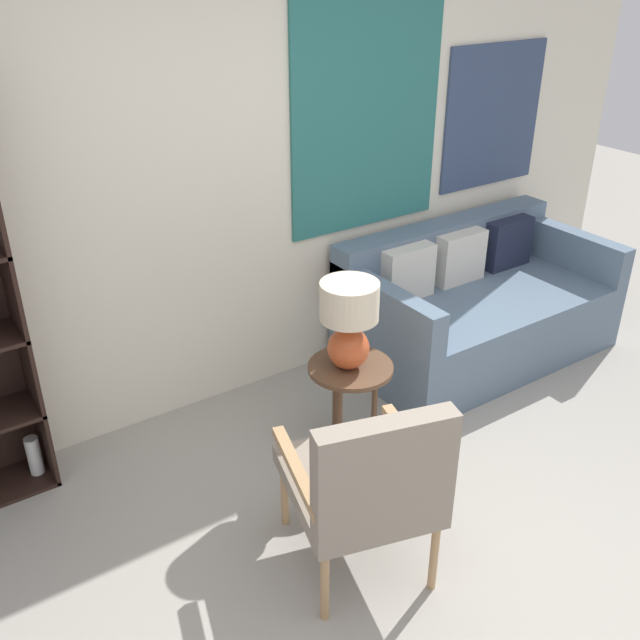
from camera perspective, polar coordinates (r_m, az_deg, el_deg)
ground_plane at (r=3.25m, az=12.00°, el=-21.34°), size 14.00×14.00×0.00m
wall_back at (r=3.96m, az=-6.93°, el=11.84°), size 6.40×0.08×2.70m
armchair at (r=2.95m, az=3.87°, el=-12.66°), size 0.71×0.78×0.91m
couch at (r=4.80m, az=12.16°, el=1.03°), size 1.74×0.94×0.82m
side_table at (r=3.71m, az=2.45°, el=-4.54°), size 0.44×0.44×0.51m
table_lamp at (r=3.53m, az=2.34°, el=0.08°), size 0.30×0.30×0.47m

